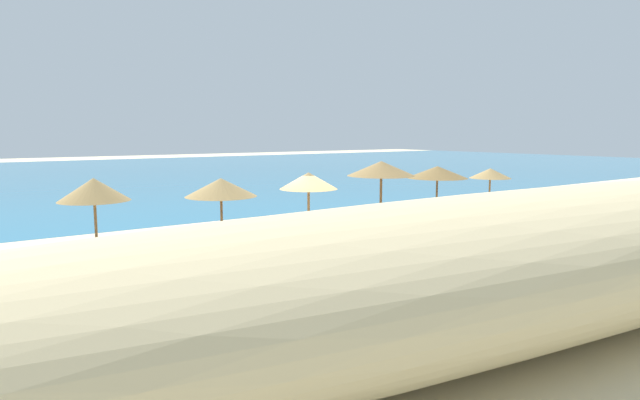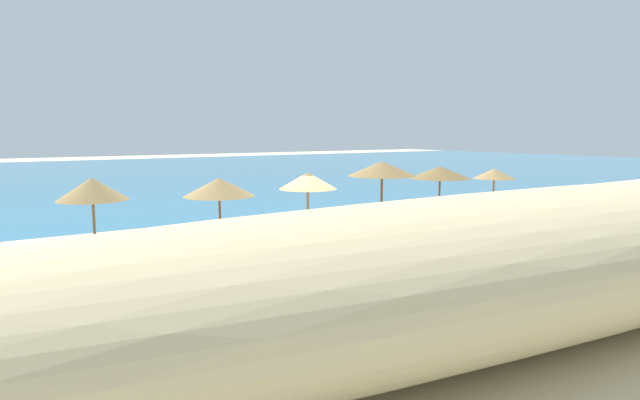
% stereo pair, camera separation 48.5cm
% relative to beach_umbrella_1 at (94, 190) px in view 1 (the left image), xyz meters
% --- Properties ---
extents(ground_plane, '(160.00, 160.00, 0.00)m').
position_rel_beach_umbrella_1_xyz_m(ground_plane, '(6.99, -1.06, -2.40)').
color(ground_plane, beige).
extents(sea_water, '(160.00, 61.18, 0.01)m').
position_rel_beach_umbrella_1_xyz_m(sea_water, '(6.99, 36.96, -2.40)').
color(sea_water, teal).
rests_on(sea_water, ground_plane).
extents(dune_ridge, '(41.87, 9.52, 2.81)m').
position_rel_beach_umbrella_1_xyz_m(dune_ridge, '(9.05, -9.82, -1.00)').
color(dune_ridge, '#C9B586').
rests_on(dune_ridge, ground_plane).
extents(beach_umbrella_1, '(1.99, 1.99, 2.74)m').
position_rel_beach_umbrella_1_xyz_m(beach_umbrella_1, '(0.00, 0.00, 0.00)').
color(beach_umbrella_1, brown).
rests_on(beach_umbrella_1, ground_plane).
extents(beach_umbrella_2, '(2.29, 2.29, 2.57)m').
position_rel_beach_umbrella_1_xyz_m(beach_umbrella_2, '(3.74, -0.35, -0.13)').
color(beach_umbrella_2, brown).
rests_on(beach_umbrella_2, ground_plane).
extents(beach_umbrella_3, '(2.07, 2.07, 2.62)m').
position_rel_beach_umbrella_1_xyz_m(beach_umbrella_3, '(7.09, -0.38, -0.09)').
color(beach_umbrella_3, brown).
rests_on(beach_umbrella_3, ground_plane).
extents(beach_umbrella_4, '(2.66, 2.66, 2.91)m').
position_rel_beach_umbrella_1_xyz_m(beach_umbrella_4, '(10.45, -0.46, 0.21)').
color(beach_umbrella_4, brown).
rests_on(beach_umbrella_4, ground_plane).
extents(beach_umbrella_5, '(2.65, 2.65, 2.55)m').
position_rel_beach_umbrella_1_xyz_m(beach_umbrella_5, '(14.25, 0.10, -0.12)').
color(beach_umbrella_5, brown).
rests_on(beach_umbrella_5, ground_plane).
extents(beach_umbrella_6, '(1.91, 1.91, 2.35)m').
position_rel_beach_umbrella_1_xyz_m(beach_umbrella_6, '(17.39, -0.31, -0.29)').
color(beach_umbrella_6, brown).
rests_on(beach_umbrella_6, ground_plane).
extents(lounge_chair_0, '(1.54, 1.31, 1.15)m').
position_rel_beach_umbrella_1_xyz_m(lounge_chair_0, '(-0.71, -0.94, -1.94)').
color(lounge_chair_0, blue).
rests_on(lounge_chair_0, ground_plane).
extents(lounge_chair_1, '(1.58, 0.81, 1.14)m').
position_rel_beach_umbrella_1_xyz_m(lounge_chair_1, '(3.66, -1.96, -1.97)').
color(lounge_chair_1, orange).
rests_on(lounge_chair_1, ground_plane).
extents(beach_ball, '(0.29, 0.29, 0.29)m').
position_rel_beach_umbrella_1_xyz_m(beach_ball, '(10.04, -2.91, -2.26)').
color(beach_ball, green).
rests_on(beach_ball, ground_plane).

